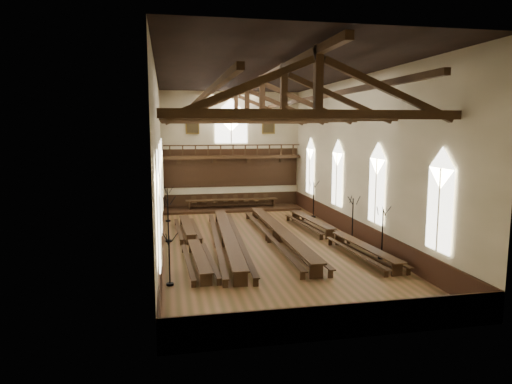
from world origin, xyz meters
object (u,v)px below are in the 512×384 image
refectory_row_c (279,232)px  candelabrum_right_far (313,206)px  candelabrum_left_near (170,269)px  candelabrum_right_near (382,243)px  dais (232,209)px  refectory_row_d (334,234)px  candelabrum_left_mid (168,228)px  candelabrum_right_mid (352,227)px  candelabrum_left_far (168,211)px  refectory_row_a (192,240)px  high_table (232,200)px  refectory_row_b (228,236)px

refectory_row_c → candelabrum_right_far: (4.45, 6.84, 0.28)m
candelabrum_left_near → candelabrum_right_near: candelabrum_right_near is taller
dais → candelabrum_right_near: 16.99m
refectory_row_d → candelabrum_right_near: size_ratio=5.02×
candelabrum_left_mid → candelabrum_right_near: bearing=-27.8°
candelabrum_right_near → candelabrum_right_far: bearing=90.0°
candelabrum_right_far → candelabrum_left_mid: bearing=-153.0°
candelabrum_left_near → candelabrum_right_mid: 12.61m
candelabrum_left_far → candelabrum_right_mid: bearing=-36.3°
candelabrum_right_near → candelabrum_right_mid: (-0.00, 3.94, -0.01)m
candelabrum_left_near → candelabrum_right_mid: size_ratio=0.85×
refectory_row_c → candelabrum_right_far: size_ratio=5.20×
candelabrum_left_mid → candelabrum_left_far: bearing=90.0°
candelabrum_left_near → candelabrum_right_near: size_ratio=0.84×
refectory_row_a → candelabrum_left_far: (-1.33, 8.06, 0.31)m
refectory_row_c → high_table: size_ratio=1.93×
refectory_row_c → candelabrum_right_mid: candelabrum_right_mid is taller
candelabrum_left_far → candelabrum_right_far: bearing=-3.0°
refectory_row_b → candelabrum_right_far: bearing=43.5°
refectory_row_c → candelabrum_right_near: size_ratio=5.30×
refectory_row_c → refectory_row_d: size_ratio=1.06×
candelabrum_left_far → high_table: bearing=35.8°
high_table → candelabrum_left_mid: (-5.37, -10.12, 0.05)m
candelabrum_left_mid → candelabrum_right_mid: 11.27m
refectory_row_d → candelabrum_left_far: size_ratio=5.42×
refectory_row_a → candelabrum_right_near: size_ratio=4.85×
refectory_row_a → dais: (4.04, 11.94, -0.39)m
refectory_row_a → refectory_row_c: (5.32, 0.64, 0.10)m
refectory_row_c → candelabrum_right_far: 8.17m
candelabrum_right_near → refectory_row_d: bearing=107.0°
dais → candelabrum_left_near: bearing=-106.6°
refectory_row_d → candelabrum_right_far: (1.18, 7.65, 0.35)m
refectory_row_a → candelabrum_left_near: candelabrum_left_near is taller
refectory_row_b → refectory_row_c: refectory_row_c is taller
candelabrum_left_near → candelabrum_right_mid: (11.10, 5.98, 0.13)m
candelabrum_right_near → candelabrum_right_mid: 3.94m
candelabrum_left_far → candelabrum_left_near: bearing=-90.0°
dais → high_table: 0.71m
candelabrum_left_near → candelabrum_left_far: candelabrum_left_far is taller
refectory_row_d → dais: size_ratio=1.24×
refectory_row_c → candelabrum_right_near: (4.45, -4.67, 0.27)m
candelabrum_right_mid → refectory_row_a: bearing=179.4°
refectory_row_d → dais: 12.94m
dais → candelabrum_left_near: size_ratio=4.81×
candelabrum_left_mid → candelabrum_left_far: 6.24m
candelabrum_left_far → candelabrum_right_near: candelabrum_right_near is taller
candelabrum_left_near → candelabrum_right_far: candelabrum_right_far is taller
candelabrum_left_mid → refectory_row_c: bearing=-10.1°
candelabrum_right_mid → candelabrum_right_near: bearing=-90.0°
candelabrum_right_near → refectory_row_b: bearing=151.1°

